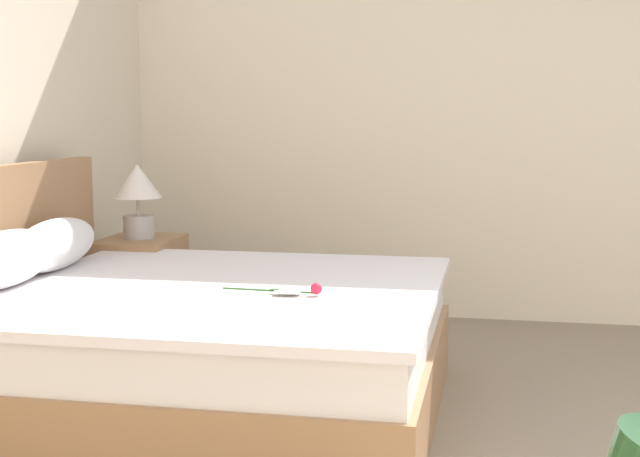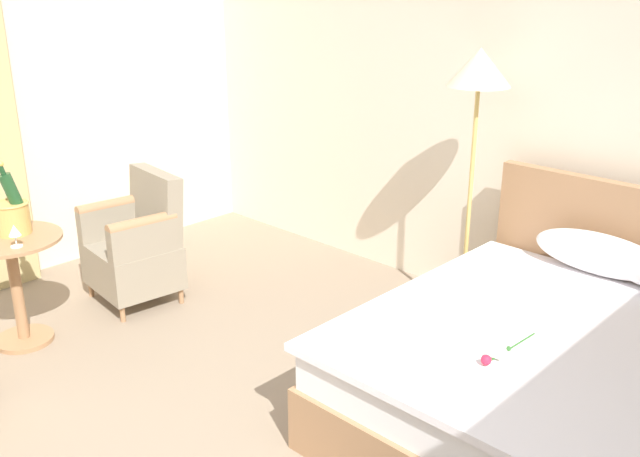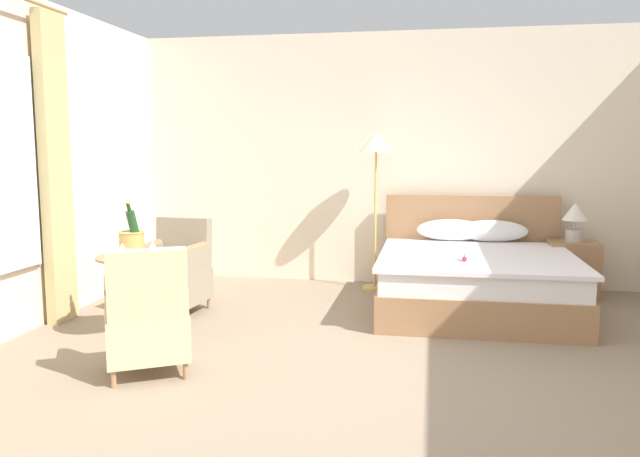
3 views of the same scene
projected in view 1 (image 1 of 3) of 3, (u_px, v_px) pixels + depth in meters
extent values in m
cube|color=#A1744F|center=(209.00, 377.00, 3.92)|extent=(1.84, 1.98, 0.34)
cube|color=white|center=(208.00, 317.00, 3.88)|extent=(1.79, 1.92, 0.20)
cube|color=white|center=(221.00, 290.00, 3.85)|extent=(1.88, 1.86, 0.04)
ellipsoid|color=white|center=(5.00, 259.00, 3.80)|extent=(0.78, 0.24, 0.26)
ellipsoid|color=white|center=(55.00, 244.00, 4.23)|extent=(0.78, 0.28, 0.26)
cylinder|color=#2D6628|center=(269.00, 290.00, 3.67)|extent=(0.03, 0.40, 0.01)
sphere|color=#DB2342|center=(316.00, 289.00, 3.62)|extent=(0.05, 0.05, 0.05)
ellipsoid|color=#33702D|center=(274.00, 289.00, 3.67)|extent=(0.04, 0.05, 0.01)
cube|color=white|center=(287.00, 292.00, 3.63)|extent=(0.09, 0.12, 0.00)
cube|color=#A1744F|center=(140.00, 292.00, 5.09)|extent=(0.52, 0.41, 0.62)
sphere|color=tan|center=(158.00, 261.00, 5.33)|extent=(0.02, 0.02, 0.02)
cylinder|color=#B2AAA8|center=(139.00, 227.00, 5.04)|extent=(0.17, 0.17, 0.13)
cylinder|color=#B7B2A8|center=(138.00, 207.00, 5.02)|extent=(0.02, 0.02, 0.10)
cone|color=silver|center=(138.00, 181.00, 5.01)|extent=(0.27, 0.27, 0.19)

